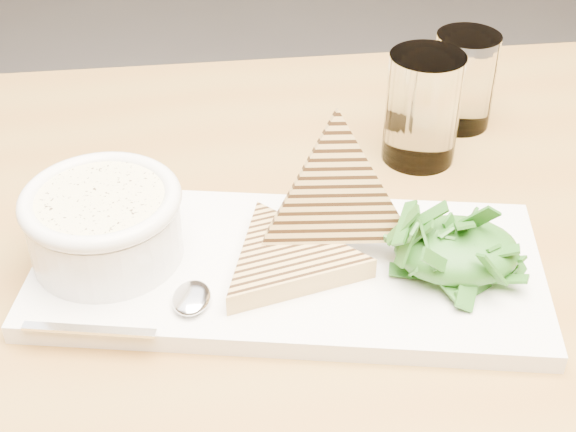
{
  "coord_description": "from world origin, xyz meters",
  "views": [
    {
      "loc": [
        -0.16,
        -0.53,
        1.2
      ],
      "look_at": [
        -0.16,
        0.02,
        0.79
      ],
      "focal_mm": 50.0,
      "sensor_mm": 36.0,
      "label": 1
    }
  ],
  "objects_px": {
    "platter": "(288,268)",
    "glass_far": "(463,80)",
    "glass_near": "(422,108)",
    "table_top": "(390,294)",
    "soup_bowl": "(106,231)"
  },
  "relations": [
    {
      "from": "platter",
      "to": "soup_bowl",
      "type": "xyz_separation_m",
      "value": [
        -0.15,
        0.01,
        0.03
      ]
    },
    {
      "from": "platter",
      "to": "glass_far",
      "type": "distance_m",
      "value": 0.33
    },
    {
      "from": "table_top",
      "to": "glass_near",
      "type": "bearing_deg",
      "value": 76.13
    },
    {
      "from": "platter",
      "to": "soup_bowl",
      "type": "height_order",
      "value": "soup_bowl"
    },
    {
      "from": "soup_bowl",
      "to": "glass_near",
      "type": "xyz_separation_m",
      "value": [
        0.29,
        0.18,
        0.02
      ]
    },
    {
      "from": "table_top",
      "to": "glass_near",
      "type": "xyz_separation_m",
      "value": [
        0.05,
        0.19,
        0.08
      ]
    },
    {
      "from": "platter",
      "to": "glass_near",
      "type": "xyz_separation_m",
      "value": [
        0.14,
        0.19,
        0.05
      ]
    },
    {
      "from": "table_top",
      "to": "soup_bowl",
      "type": "bearing_deg",
      "value": 177.24
    },
    {
      "from": "platter",
      "to": "soup_bowl",
      "type": "bearing_deg",
      "value": 176.32
    },
    {
      "from": "glass_near",
      "to": "glass_far",
      "type": "height_order",
      "value": "glass_near"
    },
    {
      "from": "platter",
      "to": "glass_far",
      "type": "bearing_deg",
      "value": 53.71
    },
    {
      "from": "glass_far",
      "to": "glass_near",
      "type": "bearing_deg",
      "value": -127.68
    },
    {
      "from": "table_top",
      "to": "glass_far",
      "type": "xyz_separation_m",
      "value": [
        0.1,
        0.26,
        0.07
      ]
    },
    {
      "from": "platter",
      "to": "glass_near",
      "type": "relative_size",
      "value": 3.72
    },
    {
      "from": "glass_near",
      "to": "glass_far",
      "type": "bearing_deg",
      "value": 52.32
    }
  ]
}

